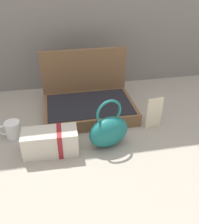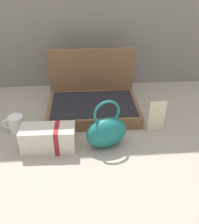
% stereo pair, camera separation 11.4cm
% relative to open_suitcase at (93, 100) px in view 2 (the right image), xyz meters
% --- Properties ---
extents(ground_plane, '(6.00, 6.00, 0.00)m').
position_rel_open_suitcase_xyz_m(ground_plane, '(0.04, -0.21, -0.07)').
color(ground_plane, '#9E9384').
extents(open_suitcase, '(0.48, 0.34, 0.31)m').
position_rel_open_suitcase_xyz_m(open_suitcase, '(0.00, 0.00, 0.00)').
color(open_suitcase, brown).
rests_on(open_suitcase, ground_plane).
extents(teal_pouch_handbag, '(0.21, 0.15, 0.24)m').
position_rel_open_suitcase_xyz_m(teal_pouch_handbag, '(0.04, -0.32, 0.01)').
color(teal_pouch_handbag, '#196B66').
rests_on(teal_pouch_handbag, ground_plane).
extents(cream_toiletry_bag, '(0.24, 0.11, 0.12)m').
position_rel_open_suitcase_xyz_m(cream_toiletry_bag, '(-0.21, -0.32, -0.01)').
color(cream_toiletry_bag, beige).
rests_on(cream_toiletry_bag, ground_plane).
extents(coffee_mug, '(0.11, 0.07, 0.08)m').
position_rel_open_suitcase_xyz_m(coffee_mug, '(-0.39, -0.17, -0.03)').
color(coffee_mug, white).
rests_on(coffee_mug, ground_plane).
extents(info_card_left, '(0.08, 0.02, 0.17)m').
position_rel_open_suitcase_xyz_m(info_card_left, '(0.30, -0.22, 0.02)').
color(info_card_left, beige).
rests_on(info_card_left, ground_plane).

